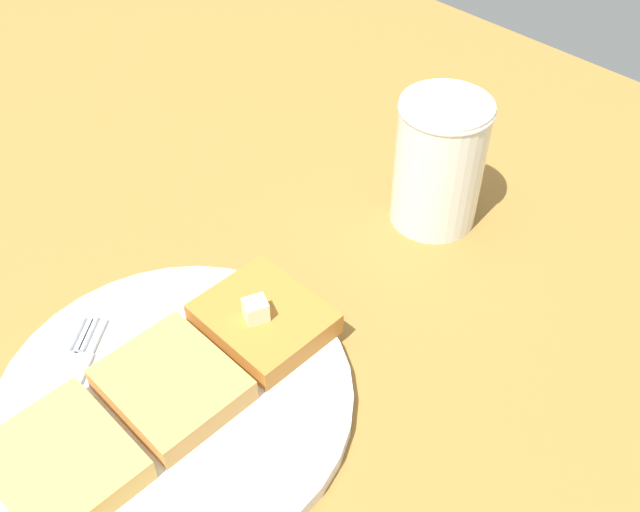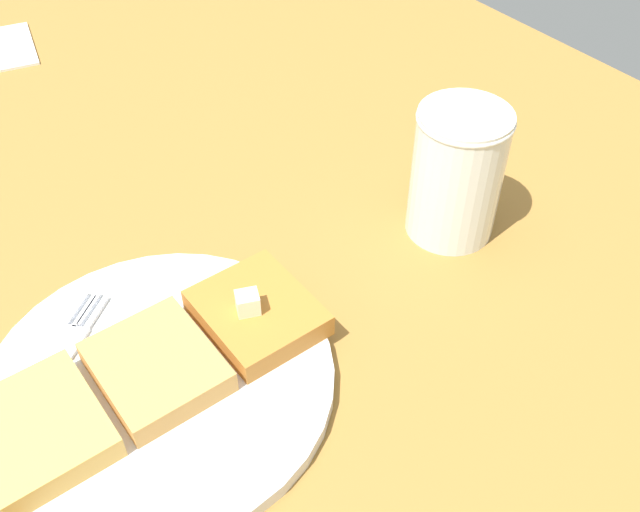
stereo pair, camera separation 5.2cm
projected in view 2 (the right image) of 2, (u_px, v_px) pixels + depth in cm
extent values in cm
cube|color=olive|center=(125.00, 318.00, 55.45)|extent=(122.08, 122.08, 2.31)
cylinder|color=silver|center=(160.00, 380.00, 49.07)|extent=(24.11, 24.11, 1.19)
torus|color=#2B3830|center=(159.00, 379.00, 48.93)|extent=(24.11, 24.11, 0.80)
cube|color=#B3702B|center=(257.00, 312.00, 51.54)|extent=(7.61, 8.88, 1.83)
cube|color=tan|center=(156.00, 367.00, 48.02)|extent=(7.61, 8.88, 1.83)
cube|color=gold|center=(40.00, 430.00, 44.49)|extent=(7.61, 8.88, 1.83)
cube|color=#F7ECC8|center=(248.00, 303.00, 49.91)|extent=(2.02, 1.93, 1.61)
cube|color=silver|center=(17.00, 416.00, 46.07)|extent=(8.30, 7.04, 0.36)
cube|color=silver|center=(67.00, 342.00, 50.54)|extent=(3.56, 3.48, 0.36)
cube|color=silver|center=(77.00, 309.00, 52.78)|extent=(2.68, 2.28, 0.36)
cube|color=silver|center=(84.00, 310.00, 52.68)|extent=(2.68, 2.28, 0.36)
cube|color=silver|center=(91.00, 312.00, 52.58)|extent=(2.68, 2.28, 0.36)
cube|color=silver|center=(97.00, 313.00, 52.48)|extent=(2.68, 2.28, 0.36)
cylinder|color=#431F0E|center=(455.00, 185.00, 58.27)|extent=(6.81, 6.81, 9.21)
cylinder|color=silver|center=(457.00, 174.00, 57.51)|extent=(7.40, 7.40, 11.40)
torus|color=silver|center=(466.00, 119.00, 53.86)|extent=(7.60, 7.60, 0.50)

